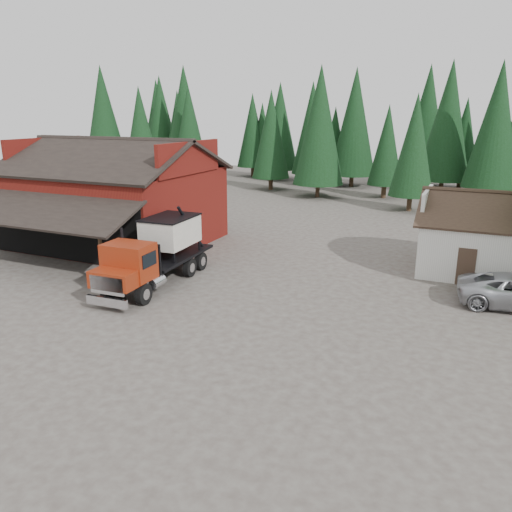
% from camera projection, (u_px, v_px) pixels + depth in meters
% --- Properties ---
extents(ground, '(120.00, 120.00, 0.00)m').
position_uv_depth(ground, '(173.00, 319.00, 21.91)').
color(ground, '#463D37').
rests_on(ground, ground).
extents(red_barn, '(12.80, 13.63, 7.18)m').
position_uv_depth(red_barn, '(115.00, 204.00, 34.16)').
color(red_barn, maroon).
rests_on(red_barn, ground).
extents(farmhouse, '(8.60, 6.42, 4.65)m').
position_uv_depth(farmhouse, '(498.00, 244.00, 27.75)').
color(farmhouse, silver).
rests_on(farmhouse, ground).
extents(conifer_backdrop, '(76.00, 16.00, 16.00)m').
position_uv_depth(conifer_backdrop, '(370.00, 189.00, 58.74)').
color(conifer_backdrop, black).
rests_on(conifer_backdrop, ground).
extents(near_pine_a, '(4.40, 4.40, 11.40)m').
position_uv_depth(near_pine_a, '(141.00, 135.00, 53.32)').
color(near_pine_a, '#382619').
rests_on(near_pine_a, ground).
extents(near_pine_b, '(3.96, 3.96, 10.40)m').
position_uv_depth(near_pine_b, '(414.00, 145.00, 44.23)').
color(near_pine_b, '#382619').
rests_on(near_pine_b, ground).
extents(near_pine_d, '(5.28, 5.28, 13.40)m').
position_uv_depth(near_pine_d, '(320.00, 126.00, 51.24)').
color(near_pine_d, '#382619').
rests_on(near_pine_d, ground).
extents(feed_truck, '(2.83, 8.64, 3.85)m').
position_uv_depth(feed_truck, '(157.00, 251.00, 25.93)').
color(feed_truck, black).
rests_on(feed_truck, ground).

